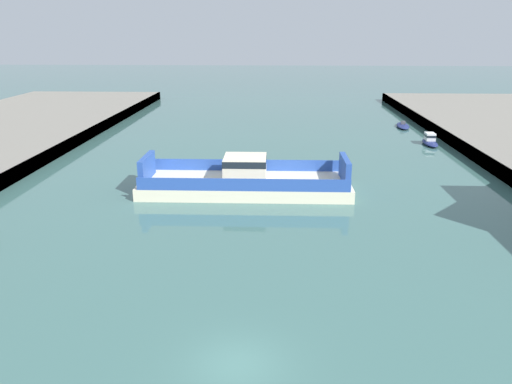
% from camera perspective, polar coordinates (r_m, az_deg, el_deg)
% --- Properties ---
extents(ground_plane, '(400.00, 400.00, 0.00)m').
position_cam_1_polar(ground_plane, '(23.64, -2.10, -19.09)').
color(ground_plane, '#3D6660').
extents(chain_ferry, '(19.20, 6.87, 3.32)m').
position_cam_1_polar(chain_ferry, '(46.04, -1.24, 1.30)').
color(chain_ferry, beige).
rests_on(chain_ferry, ground).
extents(moored_boat_near_left, '(2.43, 5.84, 0.98)m').
position_cam_1_polar(moored_boat_near_left, '(80.78, 16.41, 7.27)').
color(moored_boat_near_left, navy).
rests_on(moored_boat_near_left, ground).
extents(moored_boat_mid_left, '(1.80, 4.95, 1.51)m').
position_cam_1_polar(moored_boat_mid_left, '(69.30, 19.23, 5.58)').
color(moored_boat_mid_left, navy).
rests_on(moored_boat_mid_left, ground).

